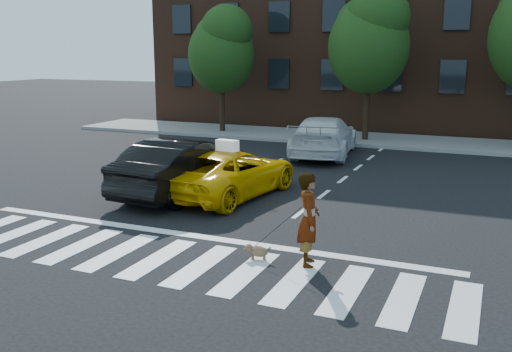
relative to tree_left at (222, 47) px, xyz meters
The scene contains 13 objects.
ground 18.90m from the tree_left, 67.71° to the right, with size 120.00×120.00×0.00m, color black.
crosswalk 18.90m from the tree_left, 67.71° to the right, with size 13.00×2.40×0.01m, color silver.
stop_line 17.47m from the tree_left, 65.65° to the right, with size 12.00×0.30×0.01m, color silver.
sidewalk_far 8.24m from the tree_left, ahead, with size 30.00×4.00×0.15m, color slate.
building 10.73m from the tree_left, 48.97° to the left, with size 26.00×10.00×12.00m, color #4B2A1A.
tree_left is the anchor object (origin of this frame).
tree_mid 7.51m from the tree_left, ahead, with size 3.69×3.69×7.10m.
taxi 13.61m from the tree_left, 62.50° to the right, with size 2.29×4.97×1.38m, color #E7AC04.
black_sedan 13.41m from the tree_left, 68.63° to the right, with size 1.79×5.14×1.69m, color black.
white_suv 8.63m from the tree_left, 31.59° to the right, with size 2.26×5.56×1.61m, color silver.
woman 19.22m from the tree_left, 58.32° to the right, with size 0.69×0.45×1.89m, color #999999.
dog 18.97m from the tree_left, 61.38° to the right, with size 0.57×0.32×0.33m.
taxi_sign 13.57m from the tree_left, 62.90° to the right, with size 0.65×0.28×0.32m, color white.
Camera 1 is at (6.27, -9.46, 4.21)m, focal length 40.00 mm.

